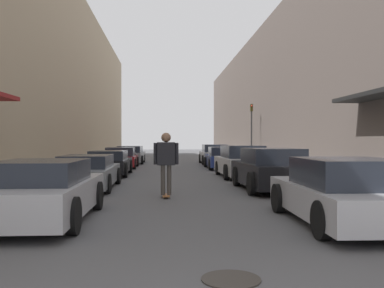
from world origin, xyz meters
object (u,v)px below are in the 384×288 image
parked_car_right_4 (214,155)px  traffic_light (251,127)px  parked_car_right_3 (223,158)px  parked_car_left_0 (43,191)px  parked_car_right_0 (345,192)px  parked_car_right_2 (241,162)px  parked_car_left_3 (121,158)px  parked_car_left_4 (130,155)px  parked_car_left_2 (109,163)px  parked_car_right_1 (271,170)px  manhole_cover (231,279)px  skateboarder (166,157)px  parked_car_left_1 (88,172)px

parked_car_right_4 → traffic_light: 3.66m
parked_car_right_3 → parked_car_left_0: bearing=-110.1°
parked_car_right_0 → parked_car_right_2: parked_car_right_2 is taller
parked_car_right_3 → parked_car_right_0: bearing=-89.6°
parked_car_left_0 → parked_car_right_0: parked_car_right_0 is taller
parked_car_left_3 → parked_car_left_4: (0.17, 5.10, 0.01)m
parked_car_left_0 → parked_car_left_2: bearing=90.7°
parked_car_right_1 → parked_car_right_4: (0.02, 15.93, -0.01)m
parked_car_left_2 → parked_car_right_2: bearing=-13.6°
manhole_cover → parked_car_left_0: bearing=130.0°
parked_car_right_0 → parked_car_right_1: bearing=90.3°
parked_car_right_2 → manhole_cover: 14.11m
traffic_light → parked_car_right_3: bearing=-130.4°
parked_car_left_2 → parked_car_right_2: 6.17m
skateboarder → parked_car_right_2: bearing=62.7°
traffic_light → manhole_cover: bearing=-102.3°
parked_car_right_1 → skateboarder: bearing=-155.6°
parked_car_right_0 → skateboarder: skateboarder is taller
parked_car_right_2 → skateboarder: 7.38m
parked_car_right_4 → parked_car_left_4: bearing=168.9°
parked_car_left_1 → manhole_cover: 10.26m
parked_car_left_2 → traffic_light: size_ratio=1.19×
parked_car_right_3 → parked_car_right_4: parked_car_right_4 is taller
skateboarder → traffic_light: size_ratio=0.48×
parked_car_right_2 → parked_car_right_3: 5.96m
parked_car_right_0 → parked_car_left_2: bearing=116.6°
parked_car_left_4 → skateboarder: skateboarder is taller
parked_car_left_0 → parked_car_right_0: size_ratio=1.00×
parked_car_left_1 → parked_car_right_4: (6.08, 15.10, 0.09)m
parked_car_left_0 → parked_car_left_3: (-0.15, 17.01, -0.01)m
skateboarder → manhole_cover: (0.72, -7.30, -1.14)m
parked_car_left_4 → parked_car_right_1: parked_car_right_1 is taller
parked_car_left_3 → traffic_light: bearing=11.1°
traffic_light → parked_car_left_0: bearing=-113.5°
parked_car_right_4 → parked_car_right_2: bearing=-90.4°
parked_car_left_1 → parked_car_left_2: (0.00, 5.61, 0.01)m
parked_car_left_0 → manhole_cover: 5.03m
parked_car_right_1 → parked_car_right_2: bearing=90.7°
parked_car_left_3 → skateboarder: bearing=-79.0°
parked_car_left_2 → parked_car_right_3: size_ratio=1.02×
parked_car_left_3 → parked_car_right_3: bearing=-9.7°
parked_car_right_2 → parked_car_right_0: bearing=-89.5°
parked_car_right_4 → parked_car_right_3: bearing=-91.2°
parked_car_right_4 → skateboarder: 17.83m
parked_car_left_3 → parked_car_right_0: parked_car_right_0 is taller
parked_car_left_3 → traffic_light: size_ratio=1.10×
parked_car_right_3 → parked_car_right_2: bearing=-89.8°
parked_car_right_4 → skateboarder: size_ratio=2.17×
parked_car_left_3 → parked_car_right_1: (6.07, -11.98, 0.08)m
parked_car_right_3 → manhole_cover: parked_car_right_3 is taller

